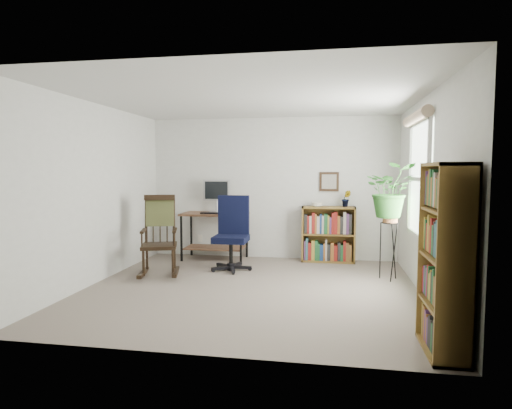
% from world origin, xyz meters
% --- Properties ---
extents(floor, '(4.20, 4.00, 0.00)m').
position_xyz_m(floor, '(0.00, 0.00, 0.00)').
color(floor, gray).
rests_on(floor, ground).
extents(ceiling, '(4.20, 4.00, 0.00)m').
position_xyz_m(ceiling, '(0.00, 0.00, 2.40)').
color(ceiling, silver).
rests_on(ceiling, ground).
extents(wall_back, '(4.20, 0.00, 2.40)m').
position_xyz_m(wall_back, '(0.00, 2.00, 1.20)').
color(wall_back, silver).
rests_on(wall_back, ground).
extents(wall_front, '(4.20, 0.00, 2.40)m').
position_xyz_m(wall_front, '(0.00, -2.00, 1.20)').
color(wall_front, silver).
rests_on(wall_front, ground).
extents(wall_left, '(0.00, 4.00, 2.40)m').
position_xyz_m(wall_left, '(-2.10, 0.00, 1.20)').
color(wall_left, silver).
rests_on(wall_left, ground).
extents(wall_right, '(0.00, 4.00, 2.40)m').
position_xyz_m(wall_right, '(2.10, 0.00, 1.20)').
color(wall_right, silver).
rests_on(wall_right, ground).
extents(window, '(0.12, 1.20, 1.50)m').
position_xyz_m(window, '(2.06, 0.30, 1.40)').
color(window, silver).
rests_on(window, wall_right).
extents(desk, '(1.10, 0.60, 0.79)m').
position_xyz_m(desk, '(-0.93, 1.70, 0.39)').
color(desk, brown).
rests_on(desk, floor).
extents(monitor, '(0.46, 0.16, 0.56)m').
position_xyz_m(monitor, '(-0.93, 1.84, 1.07)').
color(monitor, '#AEADB2').
rests_on(monitor, desk).
extents(keyboard, '(0.40, 0.15, 0.02)m').
position_xyz_m(keyboard, '(-0.93, 1.58, 0.80)').
color(keyboard, black).
rests_on(keyboard, desk).
extents(office_chair, '(0.64, 0.64, 1.14)m').
position_xyz_m(office_chair, '(-0.48, 0.96, 0.57)').
color(office_chair, black).
rests_on(office_chair, floor).
extents(rocking_chair, '(0.88, 1.14, 1.17)m').
position_xyz_m(rocking_chair, '(-1.43, 0.49, 0.58)').
color(rocking_chair, black).
rests_on(rocking_chair, floor).
extents(low_bookshelf, '(0.87, 0.29, 0.92)m').
position_xyz_m(low_bookshelf, '(0.97, 1.82, 0.46)').
color(low_bookshelf, brown).
rests_on(low_bookshelf, floor).
extents(tall_bookshelf, '(0.30, 0.69, 1.58)m').
position_xyz_m(tall_bookshelf, '(1.92, -1.59, 0.79)').
color(tall_bookshelf, brown).
rests_on(tall_bookshelf, floor).
extents(plant_stand, '(0.34, 0.34, 0.93)m').
position_xyz_m(plant_stand, '(1.80, 0.78, 0.47)').
color(plant_stand, black).
rests_on(plant_stand, floor).
extents(spider_plant, '(1.69, 1.88, 1.46)m').
position_xyz_m(spider_plant, '(1.80, 0.78, 1.59)').
color(spider_plant, '#266021').
rests_on(spider_plant, plant_stand).
extents(potted_plant_small, '(0.13, 0.24, 0.11)m').
position_xyz_m(potted_plant_small, '(1.25, 1.83, 0.97)').
color(potted_plant_small, '#266021').
rests_on(potted_plant_small, low_bookshelf).
extents(framed_picture, '(0.32, 0.04, 0.32)m').
position_xyz_m(framed_picture, '(0.97, 1.97, 1.32)').
color(framed_picture, black).
rests_on(framed_picture, wall_back).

